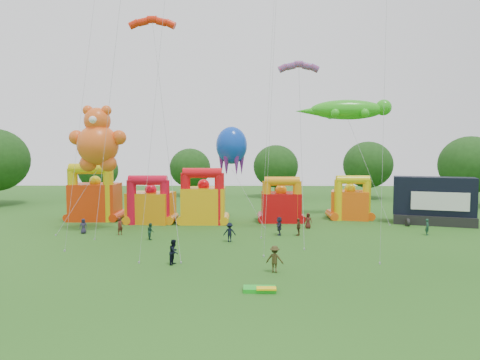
{
  "coord_description": "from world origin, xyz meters",
  "views": [
    {
      "loc": [
        2.2,
        -23.75,
        8.65
      ],
      "look_at": [
        1.72,
        18.0,
        5.73
      ],
      "focal_mm": 32.0,
      "sensor_mm": 36.0,
      "label": 1
    }
  ],
  "objects_px": {
    "spectator_0": "(83,226)",
    "bouncy_castle_2": "(204,202)",
    "bouncy_castle_0": "(95,199)",
    "teddy_bear_kite": "(90,164)",
    "gecko_kite": "(363,155)",
    "octopus_kite": "(242,181)",
    "stage_trailer": "(433,201)",
    "spectator_4": "(298,227)"
  },
  "relations": [
    {
      "from": "spectator_0",
      "to": "bouncy_castle_2",
      "type": "bearing_deg",
      "value": 21.28
    },
    {
      "from": "bouncy_castle_0",
      "to": "teddy_bear_kite",
      "type": "distance_m",
      "value": 9.14
    },
    {
      "from": "gecko_kite",
      "to": "octopus_kite",
      "type": "xyz_separation_m",
      "value": [
        -15.04,
        -1.92,
        -3.17
      ]
    },
    {
      "from": "bouncy_castle_2",
      "to": "stage_trailer",
      "type": "height_order",
      "value": "bouncy_castle_2"
    },
    {
      "from": "spectator_4",
      "to": "gecko_kite",
      "type": "bearing_deg",
      "value": 160.56
    },
    {
      "from": "octopus_kite",
      "to": "spectator_4",
      "type": "bearing_deg",
      "value": -56.71
    },
    {
      "from": "gecko_kite",
      "to": "spectator_4",
      "type": "distance_m",
      "value": 15.89
    },
    {
      "from": "teddy_bear_kite",
      "to": "stage_trailer",
      "type": "bearing_deg",
      "value": 7.76
    },
    {
      "from": "bouncy_castle_0",
      "to": "stage_trailer",
      "type": "distance_m",
      "value": 40.8
    },
    {
      "from": "teddy_bear_kite",
      "to": "spectator_4",
      "type": "distance_m",
      "value": 22.72
    },
    {
      "from": "teddy_bear_kite",
      "to": "bouncy_castle_0",
      "type": "bearing_deg",
      "value": 106.77
    },
    {
      "from": "bouncy_castle_2",
      "to": "spectator_0",
      "type": "bearing_deg",
      "value": -151.28
    },
    {
      "from": "bouncy_castle_0",
      "to": "stage_trailer",
      "type": "bearing_deg",
      "value": -3.35
    },
    {
      "from": "gecko_kite",
      "to": "spectator_4",
      "type": "xyz_separation_m",
      "value": [
        -9.27,
        -10.7,
        -7.2
      ]
    },
    {
      "from": "spectator_0",
      "to": "teddy_bear_kite",
      "type": "bearing_deg",
      "value": 58.94
    },
    {
      "from": "teddy_bear_kite",
      "to": "bouncy_castle_2",
      "type": "bearing_deg",
      "value": 25.54
    },
    {
      "from": "gecko_kite",
      "to": "spectator_4",
      "type": "height_order",
      "value": "gecko_kite"
    },
    {
      "from": "teddy_bear_kite",
      "to": "spectator_0",
      "type": "height_order",
      "value": "teddy_bear_kite"
    },
    {
      "from": "octopus_kite",
      "to": "bouncy_castle_0",
      "type": "bearing_deg",
      "value": 177.74
    },
    {
      "from": "stage_trailer",
      "to": "spectator_4",
      "type": "relative_size",
      "value": 5.34
    },
    {
      "from": "bouncy_castle_2",
      "to": "stage_trailer",
      "type": "bearing_deg",
      "value": -0.46
    },
    {
      "from": "bouncy_castle_0",
      "to": "spectator_0",
      "type": "xyz_separation_m",
      "value": [
        1.83,
        -8.67,
        -1.89
      ]
    },
    {
      "from": "bouncy_castle_2",
      "to": "octopus_kite",
      "type": "height_order",
      "value": "octopus_kite"
    },
    {
      "from": "spectator_0",
      "to": "octopus_kite",
      "type": "bearing_deg",
      "value": 18.37
    },
    {
      "from": "octopus_kite",
      "to": "teddy_bear_kite",
      "type": "bearing_deg",
      "value": -156.66
    },
    {
      "from": "stage_trailer",
      "to": "spectator_0",
      "type": "distance_m",
      "value": 39.45
    },
    {
      "from": "stage_trailer",
      "to": "spectator_4",
      "type": "distance_m",
      "value": 18.23
    },
    {
      "from": "teddy_bear_kite",
      "to": "gecko_kite",
      "type": "bearing_deg",
      "value": 15.86
    },
    {
      "from": "stage_trailer",
      "to": "gecko_kite",
      "type": "bearing_deg",
      "value": 154.22
    },
    {
      "from": "bouncy_castle_2",
      "to": "gecko_kite",
      "type": "xyz_separation_m",
      "value": [
        19.61,
        3.36,
        5.57
      ]
    },
    {
      "from": "bouncy_castle_0",
      "to": "spectator_4",
      "type": "bearing_deg",
      "value": -21.57
    },
    {
      "from": "bouncy_castle_0",
      "to": "spectator_0",
      "type": "relative_size",
      "value": 4.52
    },
    {
      "from": "teddy_bear_kite",
      "to": "gecko_kite",
      "type": "xyz_separation_m",
      "value": [
        31.02,
        8.82,
        0.93
      ]
    },
    {
      "from": "spectator_4",
      "to": "octopus_kite",
      "type": "bearing_deg",
      "value": -125.26
    },
    {
      "from": "bouncy_castle_2",
      "to": "spectator_0",
      "type": "height_order",
      "value": "bouncy_castle_2"
    },
    {
      "from": "octopus_kite",
      "to": "spectator_4",
      "type": "distance_m",
      "value": 11.26
    },
    {
      "from": "bouncy_castle_0",
      "to": "octopus_kite",
      "type": "relative_size",
      "value": 0.6
    },
    {
      "from": "bouncy_castle_0",
      "to": "spectator_0",
      "type": "bearing_deg",
      "value": -78.05
    },
    {
      "from": "teddy_bear_kite",
      "to": "spectator_0",
      "type": "distance_m",
      "value": 6.48
    },
    {
      "from": "bouncy_castle_0",
      "to": "teddy_bear_kite",
      "type": "height_order",
      "value": "teddy_bear_kite"
    },
    {
      "from": "teddy_bear_kite",
      "to": "spectator_4",
      "type": "height_order",
      "value": "teddy_bear_kite"
    },
    {
      "from": "bouncy_castle_2",
      "to": "teddy_bear_kite",
      "type": "height_order",
      "value": "teddy_bear_kite"
    }
  ]
}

